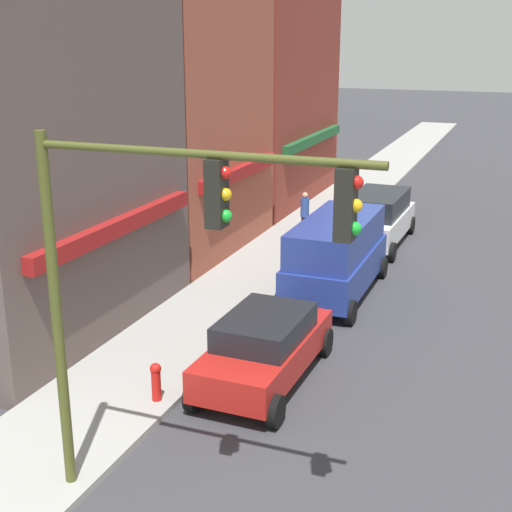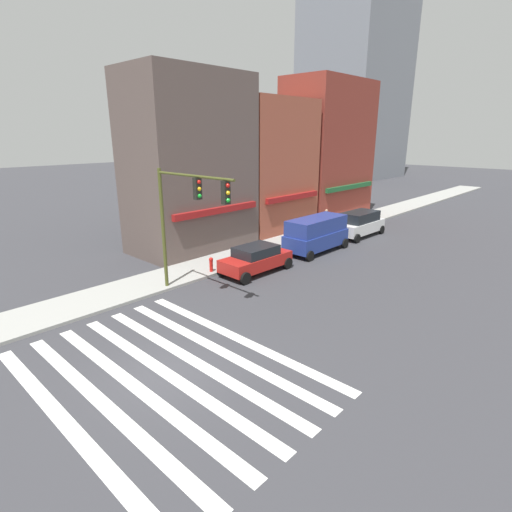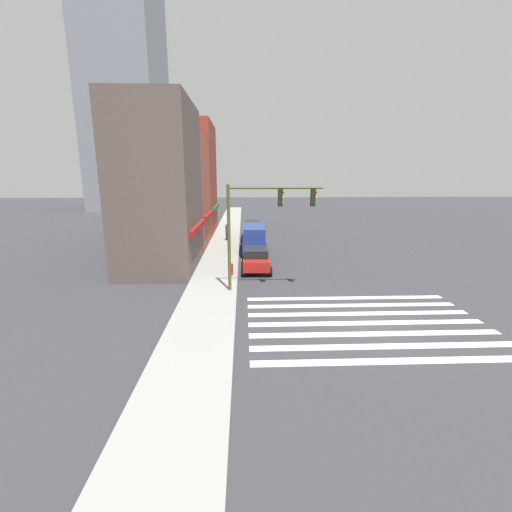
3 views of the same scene
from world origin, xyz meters
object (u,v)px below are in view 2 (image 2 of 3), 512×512
at_px(traffic_signal, 186,207).
at_px(van_blue, 316,233).
at_px(pedestrian_blue_shirt, 326,220).
at_px(sedan_red, 256,259).
at_px(fire_hydrant, 211,264).
at_px(suv_white, 359,223).

distance_m(traffic_signal, van_blue, 11.40).
distance_m(van_blue, pedestrian_blue_shirt, 5.69).
bearing_deg(van_blue, traffic_signal, -178.91).
bearing_deg(sedan_red, pedestrian_blue_shirt, 14.39).
bearing_deg(sedan_red, van_blue, 1.25).
bearing_deg(traffic_signal, van_blue, 1.19).
relative_size(traffic_signal, fire_hydrant, 7.30).
relative_size(suv_white, pedestrian_blue_shirt, 2.68).
bearing_deg(pedestrian_blue_shirt, van_blue, -94.36).
xyz_separation_m(sedan_red, pedestrian_blue_shirt, (11.05, 2.58, 0.23)).
distance_m(traffic_signal, pedestrian_blue_shirt, 16.61).
xyz_separation_m(traffic_signal, pedestrian_blue_shirt, (16.01, 2.81, -3.40)).
distance_m(pedestrian_blue_shirt, fire_hydrant, 13.02).
xyz_separation_m(van_blue, pedestrian_blue_shirt, (5.07, 2.58, -0.21)).
xyz_separation_m(suv_white, pedestrian_blue_shirt, (-0.76, 2.58, 0.04)).
bearing_deg(van_blue, pedestrian_blue_shirt, 26.88).
relative_size(van_blue, fire_hydrant, 5.94).
bearing_deg(pedestrian_blue_shirt, traffic_signal, -111.40).
distance_m(traffic_signal, suv_white, 17.12).
relative_size(traffic_signal, suv_white, 1.30).
relative_size(van_blue, pedestrian_blue_shirt, 2.83).
relative_size(traffic_signal, sedan_red, 1.38).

